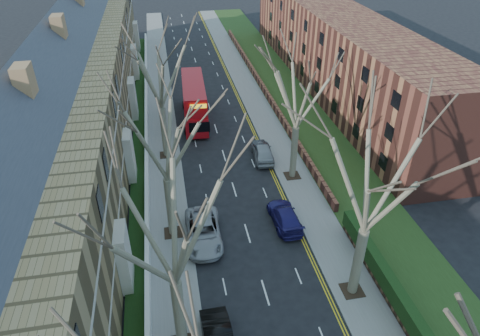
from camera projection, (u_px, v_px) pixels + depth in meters
pavement_left at (161, 110)px, 52.33m from camera, size 3.00×102.00×0.12m
pavement_right at (256, 103)px, 54.19m from camera, size 3.00×102.00×0.12m
terrace_left at (78, 99)px, 41.57m from camera, size 9.70×78.00×13.60m
flats_right at (335, 50)px, 56.61m from camera, size 13.97×54.00×10.00m
front_wall_left at (147, 138)px, 45.16m from camera, size 0.30×78.00×1.00m
grass_verge_right at (290, 99)px, 54.84m from camera, size 6.00×102.00×0.06m
tree_left_mid at (168, 220)px, 19.97m from camera, size 10.50×10.50×14.71m
tree_left_far at (162, 129)px, 28.40m from camera, size 10.15×10.15×14.22m
tree_left_dist at (157, 64)px, 38.14m from camera, size 10.50×10.50×14.71m
tree_right_mid at (376, 172)px, 23.39m from camera, size 10.50×10.50×14.71m
tree_right_far at (299, 84)px, 35.12m from camera, size 10.15×10.15×14.22m
double_decker_bus at (194, 102)px, 49.04m from camera, size 3.10×10.85×4.51m
car_left_far at (203, 232)px, 32.43m from camera, size 2.90×5.88×1.61m
car_right_near at (285, 216)px, 34.11m from camera, size 2.11×4.94×1.42m
car_right_mid at (263, 152)px, 42.44m from camera, size 2.21×4.82×1.60m
car_right_far at (261, 149)px, 43.09m from camera, size 1.42×4.03×1.33m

